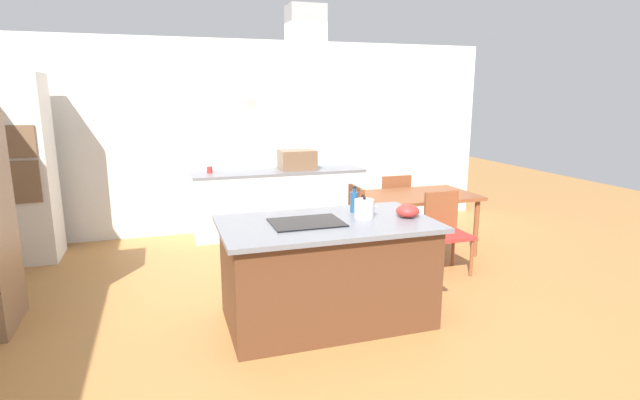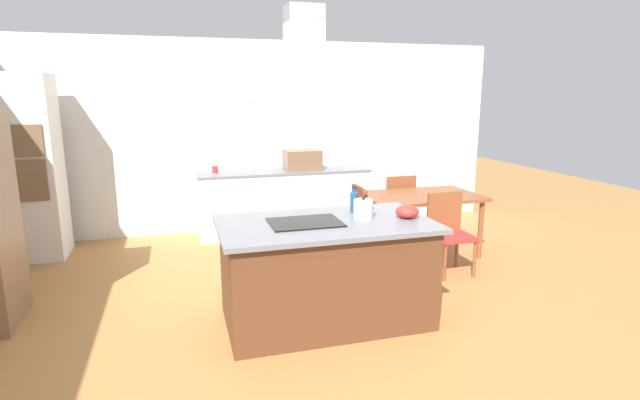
# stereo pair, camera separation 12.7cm
# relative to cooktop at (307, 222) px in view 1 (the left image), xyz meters

# --- Properties ---
(ground) EXTENTS (16.00, 16.00, 0.00)m
(ground) POSITION_rel_cooktop_xyz_m (0.18, 1.50, -0.91)
(ground) COLOR #AD753D
(wall_back) EXTENTS (7.20, 0.10, 2.70)m
(wall_back) POSITION_rel_cooktop_xyz_m (0.18, 3.25, 0.44)
(wall_back) COLOR white
(wall_back) RESTS_ON ground
(kitchen_island) EXTENTS (1.82, 1.06, 0.90)m
(kitchen_island) POSITION_rel_cooktop_xyz_m (0.18, 0.00, -0.45)
(kitchen_island) COLOR #59331E
(kitchen_island) RESTS_ON ground
(cooktop) EXTENTS (0.60, 0.44, 0.01)m
(cooktop) POSITION_rel_cooktop_xyz_m (0.00, 0.00, 0.00)
(cooktop) COLOR black
(cooktop) RESTS_ON kitchen_island
(tea_kettle) EXTENTS (0.22, 0.17, 0.19)m
(tea_kettle) POSITION_rel_cooktop_xyz_m (0.53, 0.02, 0.08)
(tea_kettle) COLOR silver
(tea_kettle) RESTS_ON kitchen_island
(olive_oil_bottle) EXTENTS (0.07, 0.07, 0.24)m
(olive_oil_bottle) POSITION_rel_cooktop_xyz_m (0.52, 0.24, 0.09)
(olive_oil_bottle) COLOR navy
(olive_oil_bottle) RESTS_ON kitchen_island
(mixing_bowl) EXTENTS (0.21, 0.21, 0.11)m
(mixing_bowl) POSITION_rel_cooktop_xyz_m (0.90, -0.08, 0.05)
(mixing_bowl) COLOR red
(mixing_bowl) RESTS_ON kitchen_island
(back_counter) EXTENTS (2.41, 0.62, 0.90)m
(back_counter) POSITION_rel_cooktop_xyz_m (0.44, 2.88, -0.46)
(back_counter) COLOR white
(back_counter) RESTS_ON ground
(countertop_microwave) EXTENTS (0.50, 0.38, 0.28)m
(countertop_microwave) POSITION_rel_cooktop_xyz_m (0.71, 2.88, 0.13)
(countertop_microwave) COLOR brown
(countertop_microwave) RESTS_ON back_counter
(coffee_mug_red) EXTENTS (0.08, 0.08, 0.09)m
(coffee_mug_red) POSITION_rel_cooktop_xyz_m (-0.51, 2.94, 0.04)
(coffee_mug_red) COLOR red
(coffee_mug_red) RESTS_ON back_counter
(wall_oven_stack) EXTENTS (0.70, 0.66, 2.20)m
(wall_oven_stack) POSITION_rel_cooktop_xyz_m (-2.72, 2.65, 0.20)
(wall_oven_stack) COLOR white
(wall_oven_stack) RESTS_ON ground
(dining_table) EXTENTS (1.40, 0.90, 0.75)m
(dining_table) POSITION_rel_cooktop_xyz_m (1.85, 1.45, -0.24)
(dining_table) COLOR brown
(dining_table) RESTS_ON ground
(chair_at_left_end) EXTENTS (0.42, 0.42, 0.89)m
(chair_at_left_end) POSITION_rel_cooktop_xyz_m (0.93, 1.45, -0.40)
(chair_at_left_end) COLOR red
(chair_at_left_end) RESTS_ON ground
(chair_facing_island) EXTENTS (0.42, 0.42, 0.89)m
(chair_facing_island) POSITION_rel_cooktop_xyz_m (1.85, 0.78, -0.40)
(chair_facing_island) COLOR red
(chair_facing_island) RESTS_ON ground
(chair_facing_back_wall) EXTENTS (0.42, 0.42, 0.89)m
(chair_facing_back_wall) POSITION_rel_cooktop_xyz_m (1.85, 2.11, -0.40)
(chair_facing_back_wall) COLOR red
(chair_facing_back_wall) RESTS_ON ground
(range_hood) EXTENTS (0.90, 0.55, 0.78)m
(range_hood) POSITION_rel_cooktop_xyz_m (0.00, 0.00, 1.20)
(range_hood) COLOR #ADADB2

